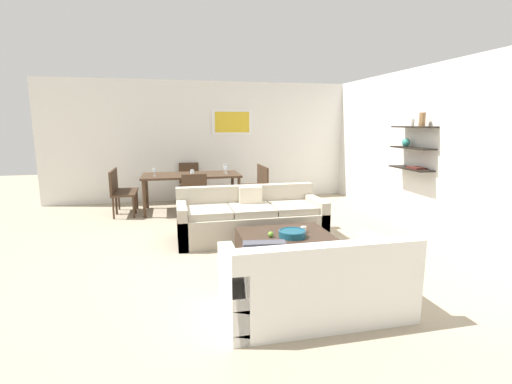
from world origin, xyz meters
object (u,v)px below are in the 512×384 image
at_px(wine_glass_right_far, 225,167).
at_px(dining_chair_foot, 194,194).
at_px(dining_chair_head, 189,180).
at_px(dining_chair_right_far, 255,182).
at_px(coffee_table, 287,251).
at_px(wine_glass_right_near, 227,169).
at_px(candle_jar, 303,229).
at_px(dining_table, 191,177).
at_px(dining_chair_left_near, 119,191).
at_px(decorative_bowl, 292,233).
at_px(dining_chair_left_far, 122,187).
at_px(dining_chair_right_near, 260,185).
at_px(apple_on_coffee_table, 271,234).
at_px(sofa_beige, 251,220).
at_px(loveseat_white, 314,283).
at_px(wine_glass_foot, 192,172).
at_px(wine_glass_left_near, 154,171).

bearing_deg(wine_glass_right_far, dining_chair_foot, -125.61).
distance_m(dining_chair_head, dining_chair_right_far, 1.53).
bearing_deg(dining_chair_foot, coffee_table, -67.63).
height_order(dining_chair_right_far, wine_glass_right_near, wine_glass_right_near).
xyz_separation_m(wine_glass_right_far, wine_glass_right_near, (-0.00, -0.23, -0.02)).
bearing_deg(candle_jar, dining_chair_foot, 118.30).
xyz_separation_m(dining_table, dining_chair_left_near, (-1.37, -0.21, -0.18)).
distance_m(decorative_bowl, dining_table, 3.50).
xyz_separation_m(candle_jar, dining_chair_left_far, (-2.62, 3.39, 0.09)).
relative_size(dining_table, dining_chair_right_near, 2.20).
bearing_deg(apple_on_coffee_table, dining_chair_foot, 107.88).
relative_size(dining_table, dining_chair_left_near, 2.20).
height_order(dining_chair_head, dining_chair_right_near, same).
relative_size(sofa_beige, dining_chair_foot, 2.53).
relative_size(loveseat_white, wine_glass_right_near, 11.15).
relative_size(dining_chair_left_far, wine_glass_foot, 6.24).
xyz_separation_m(decorative_bowl, candle_jar, (0.20, 0.16, -0.01)).
xyz_separation_m(loveseat_white, dining_chair_right_far, (0.50, 4.69, 0.21)).
distance_m(coffee_table, wine_glass_right_near, 3.26).
relative_size(coffee_table, wine_glass_right_near, 7.56).
xyz_separation_m(dining_chair_right_near, wine_glass_right_far, (-0.67, 0.32, 0.37)).
relative_size(loveseat_white, wine_glass_foot, 11.98).
distance_m(loveseat_white, wine_glass_right_near, 4.40).
distance_m(wine_glass_right_far, wine_glass_right_near, 0.23).
relative_size(dining_chair_foot, wine_glass_foot, 6.24).
relative_size(dining_chair_right_far, wine_glass_left_near, 5.81).
bearing_deg(dining_table, wine_glass_right_far, 9.25).
distance_m(dining_table, dining_chair_head, 0.89).
bearing_deg(dining_table, apple_on_coffee_table, -76.67).
bearing_deg(dining_chair_left_near, dining_chair_right_near, 0.00).
distance_m(dining_chair_left_near, dining_chair_right_far, 2.78).
distance_m(candle_jar, wine_glass_right_far, 3.37).
bearing_deg(decorative_bowl, dining_chair_right_near, 83.90).
xyz_separation_m(coffee_table, dining_chair_left_near, (-2.37, 3.08, 0.31)).
xyz_separation_m(coffee_table, candle_jar, (0.25, 0.11, 0.23)).
xyz_separation_m(apple_on_coffee_table, dining_chair_right_near, (0.60, 3.08, 0.09)).
bearing_deg(sofa_beige, wine_glass_left_near, 127.13).
bearing_deg(dining_chair_left_near, decorative_bowl, -52.34).
relative_size(dining_chair_right_far, wine_glass_foot, 6.24).
xyz_separation_m(dining_table, dining_chair_right_near, (1.37, -0.21, -0.18)).
relative_size(loveseat_white, candle_jar, 22.34).
relative_size(wine_glass_right_far, wine_glass_right_near, 1.16).
bearing_deg(decorative_bowl, dining_chair_left_far, 124.24).
relative_size(candle_jar, dining_table, 0.04).
bearing_deg(dining_table, dining_chair_foot, -90.00).
distance_m(coffee_table, dining_chair_left_near, 3.90).
bearing_deg(apple_on_coffee_table, coffee_table, -1.20).
relative_size(decorative_bowl, dining_chair_right_far, 0.38).
xyz_separation_m(sofa_beige, dining_chair_left_near, (-2.15, 1.87, 0.21)).
height_order(apple_on_coffee_table, dining_chair_right_far, dining_chair_right_far).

